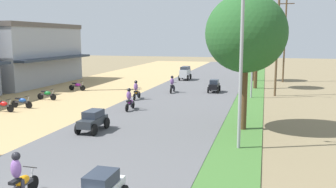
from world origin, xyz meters
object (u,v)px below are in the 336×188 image
Objects in this scene: parked_motorbike_third at (22,102)px; utility_pole_near at (277,40)px; motorbike_foreground_rider at (19,177)px; motorbike_ahead_fourth at (172,85)px; streetlamp_near at (242,50)px; car_hatchback_black at (214,85)px; parked_motorbike_fifth at (77,86)px; car_sedan_charcoal at (93,120)px; median_tree_third at (255,29)px; parked_motorbike_fourth at (47,94)px; motorbike_ahead_third at (136,90)px; utility_pole_far at (285,40)px; motorbike_ahead_second at (130,100)px; car_van_silver at (185,72)px; streetlamp_mid at (253,47)px; median_tree_second at (258,18)px; median_tree_nearest at (246,34)px; parked_motorbike_second at (3,105)px.

parked_motorbike_third is 22.29m from utility_pole_near.
motorbike_foreground_rider is 23.80m from motorbike_ahead_fourth.
car_hatchback_black is (-3.60, 17.50, -4.06)m from streetlamp_near.
parked_motorbike_fifth is 0.80× the size of car_sedan_charcoal.
median_tree_third is 3.64× the size of car_sedan_charcoal.
parked_motorbike_fourth is 0.22× the size of streetlamp_near.
motorbike_ahead_fourth reaches higher than car_sedan_charcoal.
streetlamp_near reaches higher than motorbike_ahead_third.
utility_pole_far is 5.42× the size of motorbike_foreground_rider.
motorbike_ahead_third is (-9.21, -16.59, -5.54)m from median_tree_third.
parked_motorbike_fourth is at bearing 93.89° from parked_motorbike_third.
streetlamp_near is at bearing -89.43° from median_tree_third.
motorbike_ahead_second is (-8.37, 7.13, -3.95)m from streetlamp_near.
parked_motorbike_fifth is at bearing -173.92° from motorbike_ahead_fourth.
median_tree_third reaches higher than parked_motorbike_third.
parked_motorbike_fourth is 19.17m from car_van_silver.
car_sedan_charcoal is at bearing -119.81° from streetlamp_mid.
utility_pole_near reaches higher than motorbike_foreground_rider.
car_van_silver is at bearing 68.96° from parked_motorbike_third.
motorbike_foreground_rider reaches higher than parked_motorbike_third.
median_tree_third is 19.77m from motorbike_ahead_third.
median_tree_second is 4.95× the size of motorbike_ahead_fourth.
motorbike_ahead_third is at bearing 98.74° from motorbike_foreground_rider.
streetlamp_mid is 4.32× the size of motorbike_ahead_third.
parked_motorbike_third is 17.42m from median_tree_nearest.
streetlamp_mid is at bearing 74.18° from motorbike_foreground_rider.
utility_pole_near reaches higher than car_van_silver.
parked_motorbike_third is 1.00× the size of motorbike_foreground_rider.
motorbike_foreground_rider is at bearing -102.94° from median_tree_second.
median_tree_second reaches higher than motorbike_ahead_second.
median_tree_nearest is at bearing -90.08° from streetlamp_mid.
car_van_silver reaches higher than parked_motorbike_fifth.
utility_pole_far is at bearing 48.44° from parked_motorbike_third.
utility_pole_far is at bearing 32.82° from parked_motorbike_fifth.
streetlamp_mid is at bearing 33.11° from parked_motorbike_second.
motorbike_ahead_fourth is (2.05, 4.46, 0.00)m from motorbike_ahead_third.
parked_motorbike_fifth is 14.46m from car_van_silver.
motorbike_foreground_rider and motorbike_ahead_fourth have the same top height.
median_tree_second is 5.20m from utility_pole_near.
parked_motorbike_third is at bearing -138.06° from car_hatchback_black.
utility_pole_near is 11.06m from utility_pole_far.
parked_motorbike_fifth is 9.66m from motorbike_ahead_fourth.
motorbike_ahead_third is at bearing -134.47° from median_tree_second.
utility_pole_near is 5.47× the size of motorbike_foreground_rider.
utility_pole_far is (3.06, 6.67, -2.22)m from median_tree_second.
streetlamp_mid is 3.23× the size of car_van_silver.
car_van_silver is at bearing 107.65° from streetlamp_near.
median_tree_nearest is 9.93m from car_sedan_charcoal.
motorbike_ahead_third is at bearing -114.64° from motorbike_ahead_fourth.
median_tree_second is 4.95× the size of motorbike_ahead_second.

